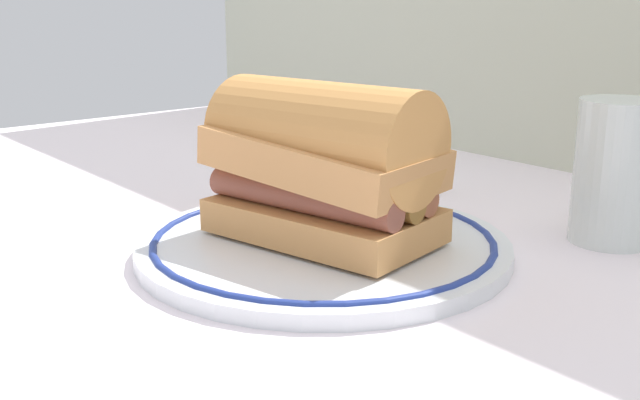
% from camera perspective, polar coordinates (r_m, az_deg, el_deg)
% --- Properties ---
extents(ground_plane, '(1.50, 1.50, 0.00)m').
position_cam_1_polar(ground_plane, '(0.62, -0.10, -3.86)').
color(ground_plane, white).
extents(plate, '(0.30, 0.30, 0.01)m').
position_cam_1_polar(plate, '(0.61, 0.00, -3.37)').
color(plate, white).
rests_on(plate, ground_plane).
extents(sausage_sandwich, '(0.19, 0.14, 0.12)m').
position_cam_1_polar(sausage_sandwich, '(0.59, 0.00, 2.76)').
color(sausage_sandwich, tan).
rests_on(sausage_sandwich, plate).
extents(drinking_glass, '(0.07, 0.07, 0.12)m').
position_cam_1_polar(drinking_glass, '(0.68, 21.03, 1.26)').
color(drinking_glass, silver).
rests_on(drinking_glass, ground_plane).
extents(salt_shaker, '(0.04, 0.04, 0.08)m').
position_cam_1_polar(salt_shaker, '(0.80, 7.41, 3.14)').
color(salt_shaker, white).
rests_on(salt_shaker, ground_plane).
extents(butter_knife, '(0.08, 0.13, 0.01)m').
position_cam_1_polar(butter_knife, '(0.81, -4.97, 1.07)').
color(butter_knife, silver).
rests_on(butter_knife, ground_plane).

